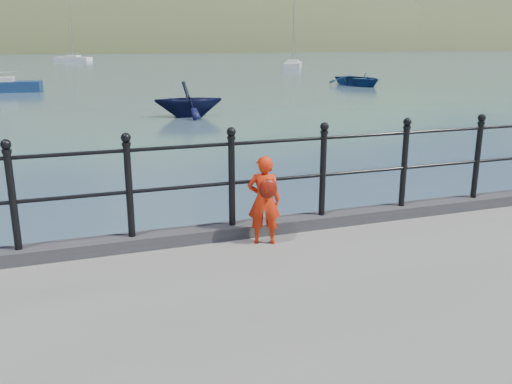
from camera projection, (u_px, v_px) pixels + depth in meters
name	position (u px, v px, depth m)	size (l,w,h in m)	color
ground	(185.00, 312.00, 6.84)	(600.00, 600.00, 0.00)	#2D4251
kerb	(184.00, 236.00, 6.41)	(60.00, 0.30, 0.15)	#28282B
railing	(182.00, 175.00, 6.21)	(18.11, 0.11, 1.20)	black
far_shore	(157.00, 101.00, 242.64)	(830.00, 200.00, 156.00)	#333A21
child	(264.00, 199.00, 6.27)	(0.45, 0.37, 1.05)	red
launch_blue	(359.00, 79.00, 41.68)	(3.34, 4.67, 0.97)	navy
launch_navy	(188.00, 99.00, 24.30)	(2.60, 3.02, 1.59)	black
sailboat_deep	(73.00, 59.00, 93.39)	(6.47, 5.39, 9.63)	white
sailboat_port	(0.00, 87.00, 36.35)	(5.46, 2.30, 7.79)	navy
sailboat_far	(293.00, 65.00, 69.71)	(5.07, 7.47, 10.35)	silver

